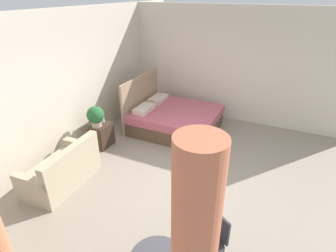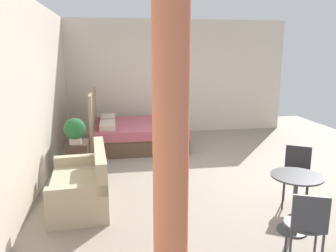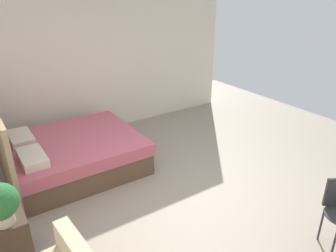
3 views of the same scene
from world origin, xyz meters
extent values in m
cube|color=gray|center=(0.00, 0.00, -0.01)|extent=(9.19, 8.76, 0.02)
cube|color=beige|center=(3.09, 0.00, 1.45)|extent=(0.12, 5.76, 2.90)
cube|color=brown|center=(1.78, 1.11, 0.17)|extent=(1.70, 1.95, 0.34)
cube|color=#B25160|center=(1.78, 1.11, 0.44)|extent=(1.74, 1.99, 0.20)
cube|color=#997F60|center=(1.78, 2.11, 0.64)|extent=(1.75, 0.06, 1.28)
cube|color=beige|center=(1.40, 1.80, 0.60)|extent=(0.61, 0.32, 0.12)
cube|color=beige|center=(2.15, 1.80, 0.60)|extent=(0.61, 0.32, 0.12)
cube|color=#38281E|center=(0.36, 2.32, 0.26)|extent=(0.47, 0.36, 0.53)
cylinder|color=tan|center=(0.26, 2.34, 0.59)|extent=(0.21, 0.21, 0.11)
sphere|color=#235B2D|center=(0.26, 2.34, 0.80)|extent=(0.37, 0.37, 0.37)
cylinder|color=#2D2D33|center=(-1.64, -0.56, 0.23)|extent=(0.02, 0.02, 0.45)
cylinder|color=#2D2D33|center=(-1.38, -0.72, 0.23)|extent=(0.02, 0.02, 0.45)
camera|label=1|loc=(-3.82, -1.31, 3.20)|focal=28.86mm
camera|label=2|loc=(-5.52, 1.65, 2.11)|focal=35.65mm
camera|label=3|loc=(-2.85, 2.41, 2.77)|focal=34.43mm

